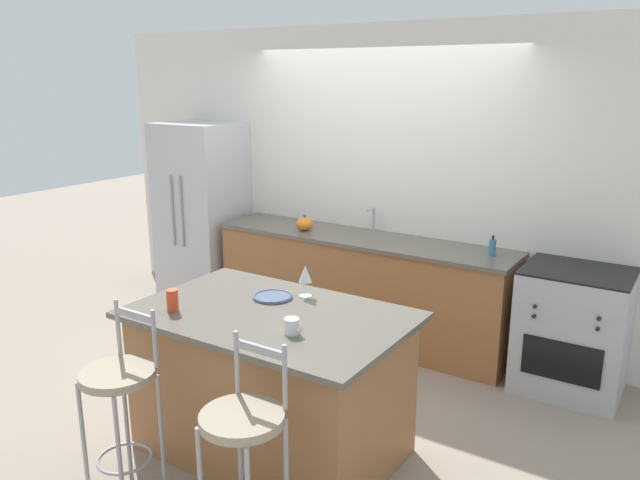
# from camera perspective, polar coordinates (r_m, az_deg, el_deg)

# --- Properties ---
(ground_plane) EXTENTS (18.00, 18.00, 0.00)m
(ground_plane) POSITION_cam_1_polar(r_m,az_deg,el_deg) (5.42, 1.82, -9.91)
(ground_plane) COLOR gray
(wall_back) EXTENTS (6.00, 0.07, 2.70)m
(wall_back) POSITION_cam_1_polar(r_m,az_deg,el_deg) (5.58, 5.47, 5.29)
(wall_back) COLOR silver
(wall_back) RESTS_ON ground_plane
(back_counter) EXTENTS (2.71, 0.65, 0.92)m
(back_counter) POSITION_cam_1_polar(r_m,az_deg,el_deg) (5.54, 3.79, -4.23)
(back_counter) COLOR #936038
(back_counter) RESTS_ON ground_plane
(sink_faucet) EXTENTS (0.02, 0.13, 0.22)m
(sink_faucet) POSITION_cam_1_polar(r_m,az_deg,el_deg) (5.54, 4.85, 2.16)
(sink_faucet) COLOR #ADAFB5
(sink_faucet) RESTS_ON back_counter
(kitchen_island) EXTENTS (1.63, 1.05, 0.92)m
(kitchen_island) POSITION_cam_1_polar(r_m,az_deg,el_deg) (3.90, -4.46, -12.83)
(kitchen_island) COLOR #936038
(kitchen_island) RESTS_ON ground_plane
(refrigerator) EXTENTS (0.77, 0.71, 1.82)m
(refrigerator) POSITION_cam_1_polar(r_m,az_deg,el_deg) (6.42, -10.64, 2.36)
(refrigerator) COLOR #BCBCC1
(refrigerator) RESTS_ON ground_plane
(oven_range) EXTENTS (0.74, 0.65, 0.93)m
(oven_range) POSITION_cam_1_polar(r_m,az_deg,el_deg) (4.96, 22.09, -7.67)
(oven_range) COLOR #ADAFB5
(oven_range) RESTS_ON ground_plane
(bar_stool_near) EXTENTS (0.40, 0.40, 1.08)m
(bar_stool_near) POSITION_cam_1_polar(r_m,az_deg,el_deg) (3.60, -17.79, -13.30)
(bar_stool_near) COLOR #99999E
(bar_stool_near) RESTS_ON ground_plane
(bar_stool_far) EXTENTS (0.40, 0.40, 1.08)m
(bar_stool_far) POSITION_cam_1_polar(r_m,az_deg,el_deg) (3.08, -6.98, -17.75)
(bar_stool_far) COLOR #99999E
(bar_stool_far) RESTS_ON ground_plane
(dinner_plate) EXTENTS (0.25, 0.25, 0.02)m
(dinner_plate) POSITION_cam_1_polar(r_m,az_deg,el_deg) (3.94, -4.32, -5.18)
(dinner_plate) COLOR #425170
(dinner_plate) RESTS_ON kitchen_island
(wine_glass) EXTENTS (0.08, 0.08, 0.20)m
(wine_glass) POSITION_cam_1_polar(r_m,az_deg,el_deg) (3.91, -1.36, -3.18)
(wine_glass) COLOR white
(wine_glass) RESTS_ON kitchen_island
(coffee_mug) EXTENTS (0.11, 0.08, 0.09)m
(coffee_mug) POSITION_cam_1_polar(r_m,az_deg,el_deg) (3.40, -2.57, -7.87)
(coffee_mug) COLOR white
(coffee_mug) RESTS_ON kitchen_island
(tumbler_cup) EXTENTS (0.07, 0.07, 0.13)m
(tumbler_cup) POSITION_cam_1_polar(r_m,az_deg,el_deg) (3.80, -13.33, -5.38)
(tumbler_cup) COLOR red
(tumbler_cup) RESTS_ON kitchen_island
(pumpkin_decoration) EXTENTS (0.15, 0.15, 0.14)m
(pumpkin_decoration) POSITION_cam_1_polar(r_m,az_deg,el_deg) (5.58, -1.41, 1.48)
(pumpkin_decoration) COLOR orange
(pumpkin_decoration) RESTS_ON back_counter
(soap_bottle) EXTENTS (0.05, 0.05, 0.16)m
(soap_bottle) POSITION_cam_1_polar(r_m,az_deg,el_deg) (4.97, 15.49, -0.65)
(soap_bottle) COLOR teal
(soap_bottle) RESTS_ON back_counter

